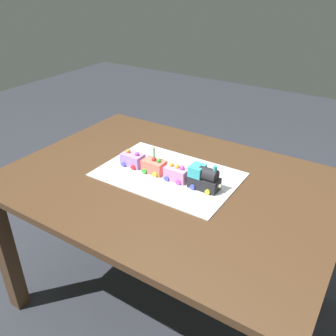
% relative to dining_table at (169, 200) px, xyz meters
% --- Properties ---
extents(ground_plane, '(8.00, 8.00, 0.00)m').
position_rel_dining_table_xyz_m(ground_plane, '(0.00, 0.00, -0.63)').
color(ground_plane, '#2D3038').
extents(dining_table, '(1.40, 1.00, 0.74)m').
position_rel_dining_table_xyz_m(dining_table, '(0.00, 0.00, 0.00)').
color(dining_table, '#4C331E').
rests_on(dining_table, ground).
extents(cake_board, '(0.60, 0.40, 0.00)m').
position_rel_dining_table_xyz_m(cake_board, '(0.03, -0.03, 0.11)').
color(cake_board, silver).
rests_on(cake_board, dining_table).
extents(cake_locomotive, '(0.14, 0.08, 0.12)m').
position_rel_dining_table_xyz_m(cake_locomotive, '(-0.16, -0.02, 0.16)').
color(cake_locomotive, '#232328').
rests_on(cake_locomotive, cake_board).
extents(cake_car_flatbed_bubblegum, '(0.10, 0.08, 0.07)m').
position_rel_dining_table_xyz_m(cake_car_flatbed_bubblegum, '(-0.03, -0.02, 0.14)').
color(cake_car_flatbed_bubblegum, pink).
rests_on(cake_car_flatbed_bubblegum, cake_board).
extents(cake_car_tanker_coral, '(0.10, 0.08, 0.07)m').
position_rel_dining_table_xyz_m(cake_car_tanker_coral, '(0.09, -0.02, 0.14)').
color(cake_car_tanker_coral, '#F27260').
rests_on(cake_car_tanker_coral, cake_board).
extents(cake_car_hopper_lavender, '(0.10, 0.08, 0.07)m').
position_rel_dining_table_xyz_m(cake_car_hopper_lavender, '(0.21, -0.02, 0.14)').
color(cake_car_hopper_lavender, '#AD84E0').
rests_on(cake_car_hopper_lavender, cake_board).
extents(birthday_candle, '(0.01, 0.01, 0.06)m').
position_rel_dining_table_xyz_m(birthday_candle, '(0.09, -0.02, 0.21)').
color(birthday_candle, '#66D872').
rests_on(birthday_candle, cake_car_tanker_coral).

